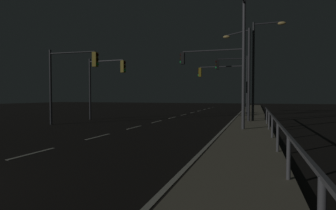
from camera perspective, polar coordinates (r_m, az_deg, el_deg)
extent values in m
plane|color=black|center=(21.00, -1.90, -3.47)|extent=(112.00, 112.00, 0.00)
cube|color=gray|center=(19.72, 17.21, -3.69)|extent=(2.39, 77.00, 0.14)
cube|color=silver|center=(10.33, -26.94, -9.20)|extent=(0.14, 2.00, 0.01)
cube|color=silver|center=(13.40, -14.63, -6.54)|extent=(0.14, 2.00, 0.01)
cube|color=silver|center=(16.87, -7.20, -4.77)|extent=(0.14, 2.00, 0.01)
cube|color=silver|center=(20.53, -2.38, -3.57)|extent=(0.14, 2.00, 0.01)
cube|color=silver|center=(24.30, 0.95, -2.72)|extent=(0.14, 2.00, 0.01)
cube|color=silver|center=(28.14, 3.38, -2.10)|extent=(0.14, 2.00, 0.01)
cube|color=silver|center=(32.01, 5.23, -1.62)|extent=(0.14, 2.00, 0.01)
cube|color=silver|center=(35.91, 6.67, -1.25)|extent=(0.14, 2.00, 0.01)
cube|color=silver|center=(39.83, 7.83, -0.94)|extent=(0.14, 2.00, 0.01)
cube|color=silver|center=(43.77, 8.78, -0.70)|extent=(0.14, 2.00, 0.01)
cube|color=silver|center=(47.71, 9.58, -0.49)|extent=(0.14, 2.00, 0.01)
cube|color=silver|center=(24.77, 14.09, -2.69)|extent=(0.14, 53.00, 0.01)
cylinder|color=#4C4C51|center=(28.16, 15.88, 3.34)|extent=(0.16, 0.16, 5.14)
cylinder|color=#4C4C51|center=(28.47, 11.36, 8.03)|extent=(4.48, 0.16, 0.11)
cube|color=olive|center=(28.75, 6.88, 6.94)|extent=(0.28, 0.34, 0.95)
sphere|color=black|center=(28.80, 6.57, 7.53)|extent=(0.20, 0.20, 0.20)
sphere|color=black|center=(28.78, 6.57, 6.94)|extent=(0.20, 0.20, 0.20)
sphere|color=#19D84C|center=(28.75, 6.57, 6.34)|extent=(0.20, 0.20, 0.20)
cylinder|color=#38383D|center=(20.13, -23.77, 3.47)|extent=(0.16, 0.16, 5.14)
cylinder|color=#2D3033|center=(19.33, -19.80, 10.50)|extent=(3.44, 0.33, 0.11)
cube|color=olive|center=(18.35, -15.30, 9.36)|extent=(0.30, 0.36, 0.95)
sphere|color=black|center=(18.32, -14.88, 10.32)|extent=(0.20, 0.20, 0.20)
sphere|color=black|center=(18.27, -14.87, 9.39)|extent=(0.20, 0.20, 0.20)
sphere|color=#19D84C|center=(18.24, -14.86, 8.46)|extent=(0.20, 0.20, 0.20)
cylinder|color=#2D3033|center=(27.31, 16.53, 4.03)|extent=(0.16, 0.16, 5.75)
cylinder|color=#38383D|center=(27.43, 13.61, 9.55)|extent=(2.81, 0.49, 0.11)
cube|color=black|center=(27.32, 10.61, 8.49)|extent=(0.32, 0.37, 0.95)
sphere|color=black|center=(27.36, 10.29, 9.12)|extent=(0.20, 0.20, 0.20)
sphere|color=black|center=(27.32, 10.28, 8.49)|extent=(0.20, 0.20, 0.20)
sphere|color=#19D84C|center=(27.29, 10.28, 7.87)|extent=(0.20, 0.20, 0.20)
cylinder|color=#38383D|center=(23.43, -16.31, 3.26)|extent=(0.16, 0.16, 5.10)
cylinder|color=#4C4C51|center=(22.67, -13.11, 9.16)|extent=(3.19, 0.26, 0.11)
cube|color=olive|center=(21.77, -9.58, 8.10)|extent=(0.30, 0.35, 0.95)
sphere|color=black|center=(21.72, -9.23, 8.91)|extent=(0.20, 0.20, 0.20)
sphere|color=black|center=(21.69, -9.23, 8.13)|extent=(0.20, 0.20, 0.20)
sphere|color=#19D84C|center=(21.66, -9.22, 7.34)|extent=(0.20, 0.20, 0.20)
cylinder|color=#38383D|center=(21.46, 15.71, 4.58)|extent=(0.16, 0.16, 5.70)
cylinder|color=#4C4C51|center=(21.90, 9.39, 11.42)|extent=(4.78, 0.26, 0.11)
cube|color=black|center=(22.24, 3.18, 9.92)|extent=(0.29, 0.35, 0.95)
sphere|color=black|center=(22.32, 2.79, 10.67)|extent=(0.20, 0.20, 0.20)
sphere|color=black|center=(22.28, 2.78, 9.91)|extent=(0.20, 0.20, 0.20)
sphere|color=#19D84C|center=(22.24, 2.78, 9.14)|extent=(0.20, 0.20, 0.20)
cylinder|color=#2D3033|center=(20.84, 17.73, 6.77)|extent=(0.18, 0.18, 7.25)
cylinder|color=#38383D|center=(21.39, 20.49, 16.06)|extent=(1.92, 0.19, 0.10)
ellipsoid|color=#F9D172|center=(21.38, 23.15, 15.76)|extent=(0.56, 0.36, 0.24)
cylinder|color=#38383D|center=(20.39, 16.90, 6.19)|extent=(0.18, 0.18, 6.76)
cylinder|color=#38383D|center=(21.54, 14.64, 14.67)|extent=(1.80, 1.34, 0.10)
ellipsoid|color=#F9D172|center=(22.20, 12.43, 14.03)|extent=(0.56, 0.36, 0.24)
cylinder|color=#4C4C51|center=(15.38, 15.85, 8.19)|extent=(0.18, 0.18, 7.05)
cylinder|color=#59595E|center=(6.48, 24.36, -10.23)|extent=(0.09, 0.09, 0.95)
cylinder|color=#59595E|center=(9.51, 22.39, -6.36)|extent=(0.09, 0.09, 0.95)
cylinder|color=#59595E|center=(12.57, 21.38, -4.37)|extent=(0.09, 0.09, 0.95)
cylinder|color=#59595E|center=(15.65, 20.77, -3.16)|extent=(0.09, 0.09, 0.95)
cylinder|color=#59595E|center=(18.72, 20.37, -2.34)|extent=(0.09, 0.09, 0.95)
cylinder|color=#59595E|center=(21.80, 20.07, -1.76)|extent=(0.09, 0.09, 0.95)
cube|color=slate|center=(10.99, 21.84, -2.77)|extent=(0.06, 21.63, 0.06)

